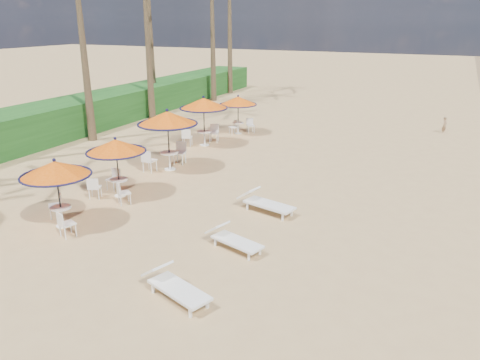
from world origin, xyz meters
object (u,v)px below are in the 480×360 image
(lounger_near, at_px, (174,284))
(lounger_mid, at_px, (232,238))
(station_1, at_px, (115,153))
(station_4, at_px, (239,104))
(station_0, at_px, (56,175))
(station_2, at_px, (167,123))
(station_3, at_px, (203,108))
(lounger_far, at_px, (264,202))

(lounger_near, xyz_separation_m, lounger_mid, (0.17, 2.76, -0.02))
(station_1, bearing_deg, station_4, 90.65)
(station_1, distance_m, lounger_mid, 5.97)
(station_4, distance_m, lounger_near, 16.23)
(station_0, height_order, lounger_near, station_0)
(station_0, bearing_deg, station_4, 90.87)
(station_2, bearing_deg, station_0, -88.64)
(station_2, bearing_deg, station_1, -88.90)
(station_3, distance_m, lounger_mid, 11.43)
(station_4, bearing_deg, station_3, -100.13)
(station_2, distance_m, lounger_near, 9.89)
(station_1, relative_size, station_2, 0.84)
(station_4, distance_m, lounger_mid, 13.75)
(station_3, distance_m, station_4, 3.05)
(lounger_mid, bearing_deg, station_4, 131.89)
(station_3, bearing_deg, lounger_far, -48.18)
(lounger_near, bearing_deg, station_2, 143.53)
(lounger_near, bearing_deg, station_4, 129.62)
(station_3, xyz_separation_m, lounger_mid, (6.15, -9.49, -1.61))
(station_0, relative_size, station_3, 0.88)
(lounger_mid, relative_size, lounger_far, 0.89)
(station_0, height_order, lounger_mid, station_0)
(lounger_near, bearing_deg, station_3, 135.97)
(lounger_near, bearing_deg, station_0, -179.56)
(station_0, bearing_deg, station_2, 91.36)
(station_0, bearing_deg, station_3, 94.06)
(station_1, distance_m, lounger_near, 7.20)
(station_3, height_order, lounger_mid, station_3)
(station_0, height_order, station_2, station_2)
(station_3, xyz_separation_m, lounger_far, (5.97, -6.67, -1.57))
(lounger_far, bearing_deg, station_1, -155.98)
(station_2, bearing_deg, station_4, 90.44)
(lounger_near, distance_m, lounger_far, 5.57)
(lounger_near, bearing_deg, station_1, 158.73)
(station_4, distance_m, lounger_far, 11.16)
(station_0, xyz_separation_m, station_2, (-0.15, 6.27, 0.32))
(station_3, relative_size, lounger_far, 1.18)
(station_0, height_order, lounger_far, station_0)
(lounger_mid, xyz_separation_m, lounger_far, (-0.18, 2.82, 0.04))
(station_2, relative_size, lounger_mid, 1.38)
(lounger_far, bearing_deg, station_2, 168.99)
(station_2, bearing_deg, station_3, 98.11)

